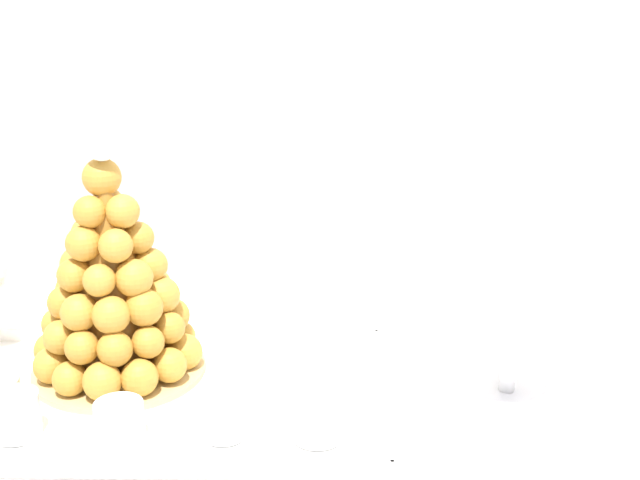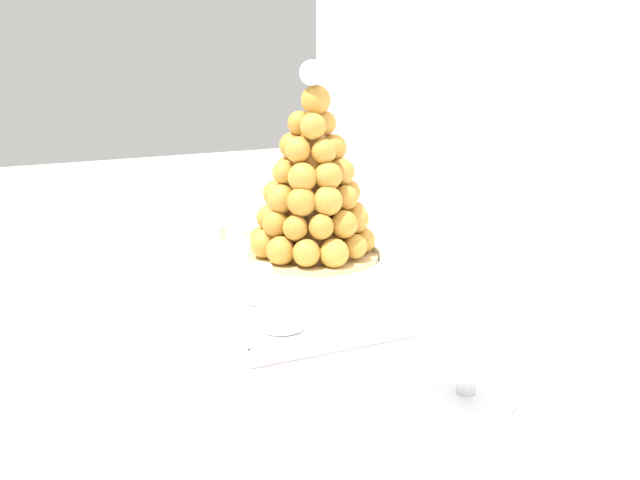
{
  "view_description": "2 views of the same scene",
  "coord_description": "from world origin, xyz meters",
  "px_view_note": "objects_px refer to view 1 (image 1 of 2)",
  "views": [
    {
      "loc": [
        0.0,
        -0.93,
        1.31
      ],
      "look_at": [
        -0.01,
        0.03,
        0.98
      ],
      "focal_mm": 49.21,
      "sensor_mm": 36.0,
      "label": 1
    },
    {
      "loc": [
        0.78,
        -0.35,
        1.14
      ],
      "look_at": [
        -0.07,
        0.03,
        0.87
      ],
      "focal_mm": 39.57,
      "sensor_mm": 36.0,
      "label": 2
    }
  ],
  "objects_px": {
    "serving_tray": "(136,399)",
    "dessert_cup_mid_right": "(223,418)",
    "dessert_cup_centre": "(119,424)",
    "dessert_cup_mid_left": "(16,416)",
    "croquembouche": "(112,286)",
    "macaron_goblet": "(514,291)",
    "dessert_cup_right": "(317,419)"
  },
  "relations": [
    {
      "from": "serving_tray",
      "to": "dessert_cup_mid_right",
      "type": "height_order",
      "value": "dessert_cup_mid_right"
    },
    {
      "from": "dessert_cup_centre",
      "to": "dessert_cup_mid_left",
      "type": "bearing_deg",
      "value": 173.73
    },
    {
      "from": "dessert_cup_mid_left",
      "to": "dessert_cup_centre",
      "type": "bearing_deg",
      "value": -6.27
    },
    {
      "from": "serving_tray",
      "to": "dessert_cup_mid_right",
      "type": "xyz_separation_m",
      "value": [
        0.12,
        -0.09,
        0.02
      ]
    },
    {
      "from": "croquembouche",
      "to": "dessert_cup_centre",
      "type": "bearing_deg",
      "value": -76.7
    },
    {
      "from": "dessert_cup_mid_right",
      "to": "serving_tray",
      "type": "bearing_deg",
      "value": 143.49
    },
    {
      "from": "macaron_goblet",
      "to": "dessert_cup_mid_right",
      "type": "bearing_deg",
      "value": -161.58
    },
    {
      "from": "dessert_cup_mid_right",
      "to": "macaron_goblet",
      "type": "relative_size",
      "value": 0.21
    },
    {
      "from": "croquembouche",
      "to": "dessert_cup_centre",
      "type": "relative_size",
      "value": 5.84
    },
    {
      "from": "dessert_cup_mid_left",
      "to": "dessert_cup_right",
      "type": "distance_m",
      "value": 0.34
    },
    {
      "from": "serving_tray",
      "to": "dessert_cup_mid_right",
      "type": "distance_m",
      "value": 0.15
    },
    {
      "from": "serving_tray",
      "to": "dessert_cup_centre",
      "type": "distance_m",
      "value": 0.1
    },
    {
      "from": "dessert_cup_centre",
      "to": "croquembouche",
      "type": "bearing_deg",
      "value": 103.3
    },
    {
      "from": "croquembouche",
      "to": "dessert_cup_mid_left",
      "type": "relative_size",
      "value": 5.86
    },
    {
      "from": "dessert_cup_mid_right",
      "to": "dessert_cup_mid_left",
      "type": "bearing_deg",
      "value": 179.78
    },
    {
      "from": "dessert_cup_mid_left",
      "to": "dessert_cup_right",
      "type": "relative_size",
      "value": 0.97
    },
    {
      "from": "dessert_cup_centre",
      "to": "dessert_cup_right",
      "type": "distance_m",
      "value": 0.22
    },
    {
      "from": "dessert_cup_right",
      "to": "macaron_goblet",
      "type": "height_order",
      "value": "macaron_goblet"
    },
    {
      "from": "dessert_cup_centre",
      "to": "dessert_cup_right",
      "type": "height_order",
      "value": "dessert_cup_right"
    },
    {
      "from": "dessert_cup_right",
      "to": "dessert_cup_mid_right",
      "type": "bearing_deg",
      "value": 178.59
    },
    {
      "from": "dessert_cup_centre",
      "to": "serving_tray",
      "type": "bearing_deg",
      "value": 92.49
    },
    {
      "from": "dessert_cup_mid_right",
      "to": "dessert_cup_right",
      "type": "relative_size",
      "value": 0.85
    },
    {
      "from": "croquembouche",
      "to": "dessert_cup_mid_right",
      "type": "xyz_separation_m",
      "value": [
        0.16,
        -0.15,
        -0.1
      ]
    },
    {
      "from": "dessert_cup_mid_right",
      "to": "macaron_goblet",
      "type": "xyz_separation_m",
      "value": [
        0.34,
        0.11,
        0.11
      ]
    },
    {
      "from": "croquembouche",
      "to": "dessert_cup_right",
      "type": "bearing_deg",
      "value": -30.99
    },
    {
      "from": "croquembouche",
      "to": "dessert_cup_mid_left",
      "type": "bearing_deg",
      "value": -118.11
    },
    {
      "from": "dessert_cup_mid_right",
      "to": "dessert_cup_right",
      "type": "distance_m",
      "value": 0.11
    },
    {
      "from": "dessert_cup_centre",
      "to": "macaron_goblet",
      "type": "bearing_deg",
      "value": 15.45
    },
    {
      "from": "dessert_cup_centre",
      "to": "dessert_cup_mid_right",
      "type": "relative_size",
      "value": 1.15
    },
    {
      "from": "serving_tray",
      "to": "dessert_cup_right",
      "type": "relative_size",
      "value": 10.93
    },
    {
      "from": "serving_tray",
      "to": "dessert_cup_mid_left",
      "type": "relative_size",
      "value": 11.27
    },
    {
      "from": "dessert_cup_mid_right",
      "to": "dessert_cup_centre",
      "type": "bearing_deg",
      "value": -173.85
    }
  ]
}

